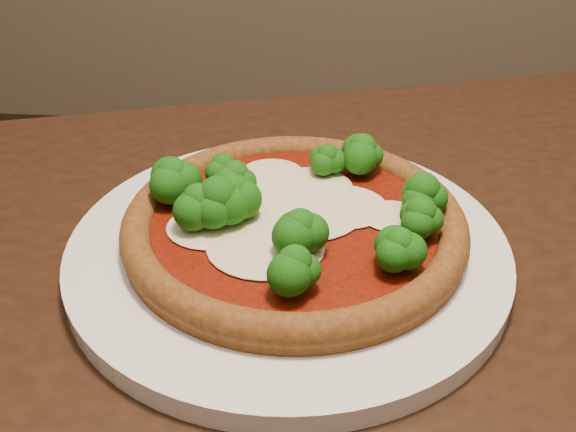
{
  "coord_description": "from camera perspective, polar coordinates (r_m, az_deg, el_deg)",
  "views": [
    {
      "loc": [
        -0.03,
        -0.25,
        1.07
      ],
      "look_at": [
        -0.06,
        0.17,
        0.79
      ],
      "focal_mm": 40.0,
      "sensor_mm": 36.0,
      "label": 1
    }
  ],
  "objects": [
    {
      "name": "dining_table",
      "position": [
        0.55,
        6.79,
        -16.19
      ],
      "size": [
        1.39,
        1.12,
        0.75
      ],
      "rotation": [
        0.0,
        0.0,
        0.29
      ],
      "color": "black",
      "rests_on": "floor"
    },
    {
      "name": "plate",
      "position": [
        0.52,
        0.0,
        -2.87
      ],
      "size": [
        0.35,
        0.35,
        0.02
      ],
      "primitive_type": "cylinder",
      "color": "white",
      "rests_on": "dining_table"
    },
    {
      "name": "pizza",
      "position": [
        0.51,
        0.35,
        -0.07
      ],
      "size": [
        0.27,
        0.27,
        0.06
      ],
      "rotation": [
        0.0,
        0.0,
        0.1
      ],
      "color": "brown",
      "rests_on": "plate"
    }
  ]
}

